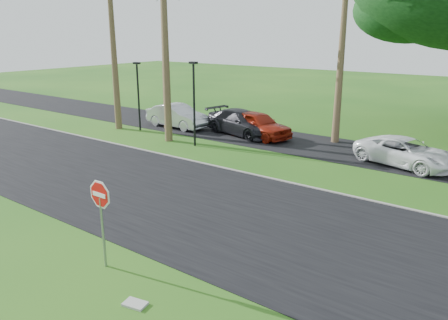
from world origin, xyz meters
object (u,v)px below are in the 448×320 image
Objects in this scene: car_dark at (242,123)px; car_minivan at (405,152)px; stop_sign_near at (101,206)px; car_silver at (178,116)px; car_red at (257,125)px.

car_dark reaches higher than car_minivan.
stop_sign_near reaches higher than car_dark.
car_silver is (-10.56, 14.55, -1.01)m from stop_sign_near.
stop_sign_near is at bearing 179.38° from car_minivan.
stop_sign_near is 16.09m from car_red.
car_minivan is (8.81, -0.79, -0.12)m from car_red.
car_silver is 14.59m from car_minivan.
car_minivan is at bearing -82.24° from car_dark.
car_red is at bearing -79.02° from car_silver.
car_minivan is at bearing 74.53° from stop_sign_near.
car_dark is 10.01m from car_minivan.
car_dark is (-1.16, 0.03, -0.03)m from car_red.
car_minivan is at bearing -82.75° from car_red.
car_red reaches higher than car_minivan.
stop_sign_near is 16.51m from car_dark.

